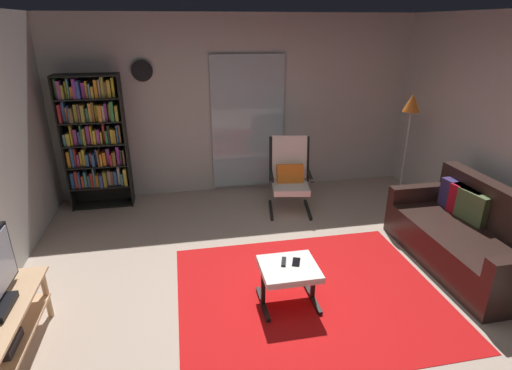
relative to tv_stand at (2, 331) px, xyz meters
name	(u,v)px	position (x,y,z in m)	size (l,w,h in m)	color
ground_plane	(287,298)	(2.31, 0.36, -0.32)	(7.02, 7.02, 0.00)	#B9A28F
wall_back	(239,106)	(2.31, 3.26, 0.98)	(5.60, 0.06, 2.60)	beige
glass_door_panel	(248,123)	(2.44, 3.19, 0.73)	(1.10, 0.01, 2.00)	silver
area_rug	(309,293)	(2.54, 0.39, -0.32)	(2.52, 2.10, 0.01)	red
tv_stand	(2,331)	(0.00, 0.00, 0.00)	(0.41, 1.13, 0.49)	tan
bookshelf_near_tv	(95,138)	(0.27, 2.96, 0.68)	(0.83, 0.30, 1.85)	black
leather_sofa	(469,237)	(4.40, 0.60, -0.01)	(0.87, 1.79, 0.86)	#2F1E19
lounge_armchair	(290,173)	(2.87, 2.33, 0.21)	(0.66, 0.74, 1.02)	black
ottoman	(289,273)	(2.30, 0.30, 0.01)	(0.52, 0.48, 0.40)	white
tv_remote	(284,262)	(2.27, 0.36, 0.09)	(0.04, 0.14, 0.02)	black
cell_phone	(296,262)	(2.38, 0.34, 0.09)	(0.07, 0.14, 0.01)	black
floor_lamp_by_shelf	(411,112)	(4.52, 2.23, 1.01)	(0.24, 0.24, 1.58)	#A5A5AD
wall_clock	(142,71)	(0.97, 3.18, 1.53)	(0.29, 0.03, 0.29)	silver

